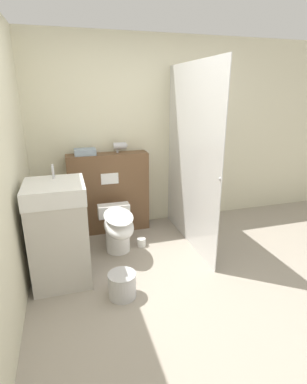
{
  "coord_description": "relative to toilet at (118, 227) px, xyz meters",
  "views": [
    {
      "loc": [
        -0.99,
        -2.09,
        1.81
      ],
      "look_at": [
        -0.04,
        1.09,
        0.69
      ],
      "focal_mm": 28.0,
      "sensor_mm": 36.0,
      "label": 1
    }
  ],
  "objects": [
    {
      "name": "waste_bin",
      "position": [
        -0.11,
        -0.82,
        -0.2
      ],
      "size": [
        0.26,
        0.26,
        0.24
      ],
      "color": "silver",
      "rests_on": "ground_plane"
    },
    {
      "name": "folded_towel",
      "position": [
        -0.27,
        0.62,
        0.78
      ],
      "size": [
        0.26,
        0.18,
        0.08
      ],
      "color": "#8C9EAD",
      "rests_on": "partition_panel"
    },
    {
      "name": "partition_panel",
      "position": [
        0.0,
        0.63,
        0.21
      ],
      "size": [
        1.03,
        0.25,
        1.06
      ],
      "color": "brown",
      "rests_on": "ground_plane"
    },
    {
      "name": "toilet",
      "position": [
        0.0,
        0.0,
        0.0
      ],
      "size": [
        0.38,
        0.7,
        0.5
      ],
      "color": "white",
      "rests_on": "ground_plane"
    },
    {
      "name": "shower_glass",
      "position": [
        0.89,
        0.03,
        0.74
      ],
      "size": [
        0.04,
        1.5,
        2.12
      ],
      "color": "silver",
      "rests_on": "ground_plane"
    },
    {
      "name": "hair_drier",
      "position": [
        0.18,
        0.66,
        0.83
      ],
      "size": [
        0.19,
        0.09,
        0.13
      ],
      "color": "#B7B7BC",
      "rests_on": "partition_panel"
    },
    {
      "name": "spare_toilet_roll",
      "position": [
        0.29,
        0.06,
        -0.27
      ],
      "size": [
        0.1,
        0.1,
        0.1
      ],
      "color": "white",
      "rests_on": "ground_plane"
    },
    {
      "name": "wall_back",
      "position": [
        0.49,
        0.81,
        0.93
      ],
      "size": [
        8.0,
        0.06,
        2.5
      ],
      "color": "beige",
      "rests_on": "ground_plane"
    },
    {
      "name": "ground_plane",
      "position": [
        0.49,
        -1.04,
        -0.32
      ],
      "size": [
        12.0,
        12.0,
        0.0
      ],
      "primitive_type": "plane",
      "color": "#9E9384"
    },
    {
      "name": "sink_vanity",
      "position": [
        -0.63,
        -0.37,
        0.2
      ],
      "size": [
        0.55,
        0.57,
        1.16
      ],
      "color": "beige",
      "rests_on": "ground_plane"
    }
  ]
}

